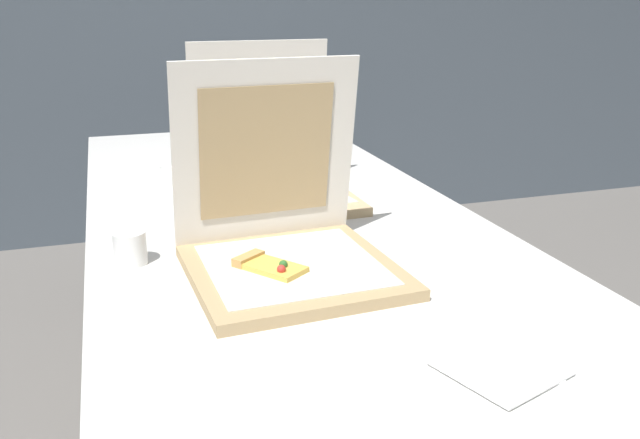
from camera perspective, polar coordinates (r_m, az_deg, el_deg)
The scene contains 6 objects.
table at distance 1.57m, azimuth -2.67°, elevation -1.79°, with size 0.89×2.35×0.75m.
pizza_box_front at distance 1.26m, azimuth -2.92°, elevation -1.98°, with size 0.39×0.39×0.39m.
pizza_box_middle at distance 1.72m, azimuth -4.08°, elevation 3.60°, with size 0.38×0.38×0.39m.
cup_white_near_center at distance 1.35m, azimuth -15.85°, elevation -2.34°, with size 0.06×0.06×0.07m, color white.
cup_white_far at distance 1.86m, azimuth -12.42°, elevation 3.56°, with size 0.06×0.06×0.07m, color white.
napkin_pile at distance 0.99m, azimuth 15.24°, elevation -12.05°, with size 0.18×0.18×0.01m.
Camera 1 is at (-0.38, -0.77, 1.25)m, focal length 37.64 mm.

